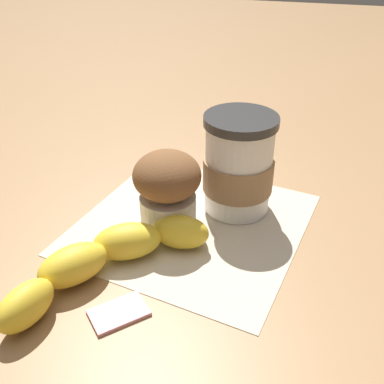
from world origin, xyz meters
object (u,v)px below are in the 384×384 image
(coffee_cup, at_px, (238,166))
(sugar_packet, at_px, (119,311))
(banana, at_px, (106,258))
(muffin, at_px, (167,189))

(coffee_cup, xyz_separation_m, sugar_packet, (0.19, -0.07, -0.05))
(coffee_cup, height_order, banana, coffee_cup)
(coffee_cup, xyz_separation_m, banana, (0.15, -0.10, -0.04))
(coffee_cup, relative_size, banana, 0.63)
(banana, bearing_deg, sugar_packet, 34.36)
(coffee_cup, relative_size, muffin, 1.27)
(muffin, relative_size, banana, 0.50)
(muffin, height_order, sugar_packet, muffin)
(sugar_packet, bearing_deg, banana, -145.64)
(coffee_cup, xyz_separation_m, muffin, (0.06, -0.07, -0.01))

